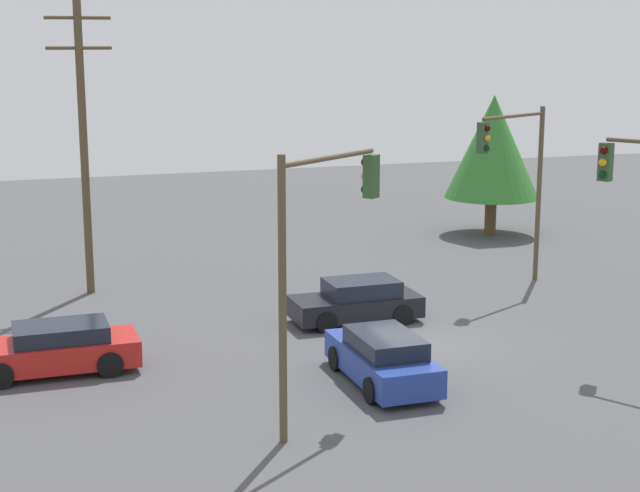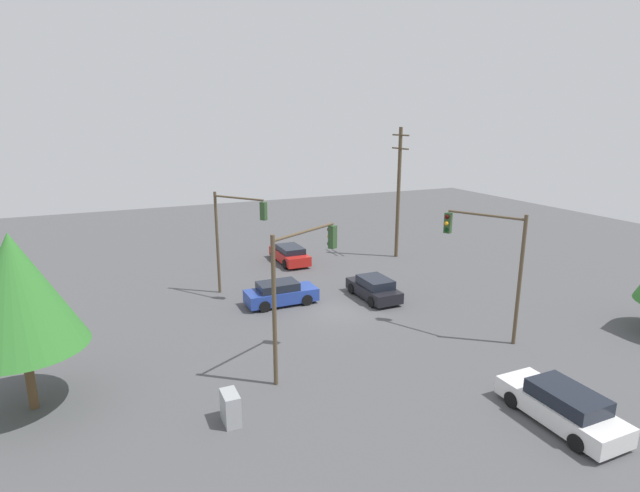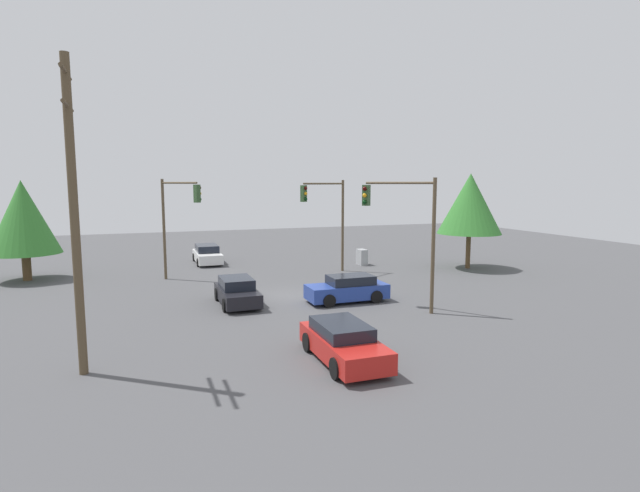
% 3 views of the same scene
% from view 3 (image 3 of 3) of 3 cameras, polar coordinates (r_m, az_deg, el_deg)
% --- Properties ---
extents(ground_plane, '(80.00, 80.00, 0.00)m').
position_cam_3_polar(ground_plane, '(27.74, -3.87, -5.75)').
color(ground_plane, '#4C4C4F').
extents(sedan_red, '(4.52, 1.93, 1.35)m').
position_cam_3_polar(sedan_red, '(17.81, 2.67, -10.95)').
color(sedan_red, red).
rests_on(sedan_red, ground_plane).
extents(sedan_blue, '(1.85, 4.24, 1.40)m').
position_cam_3_polar(sedan_blue, '(26.34, 3.18, -4.93)').
color(sedan_blue, '#233D93').
rests_on(sedan_blue, ground_plane).
extents(sedan_dark, '(4.09, 1.89, 1.37)m').
position_cam_3_polar(sedan_dark, '(26.09, -9.46, -5.18)').
color(sedan_dark, black).
rests_on(sedan_dark, ground_plane).
extents(sedan_white, '(4.66, 1.93, 1.42)m').
position_cam_3_polar(sedan_white, '(39.85, -12.76, -0.95)').
color(sedan_white, silver).
rests_on(sedan_white, ground_plane).
extents(traffic_signal_main, '(2.38, 3.86, 6.42)m').
position_cam_3_polar(traffic_signal_main, '(33.78, 0.92, 4.17)').
color(traffic_signal_main, brown).
rests_on(traffic_signal_main, ground_plane).
extents(traffic_signal_cross, '(3.22, 2.48, 6.47)m').
position_cam_3_polar(traffic_signal_cross, '(24.54, 9.71, 2.92)').
color(traffic_signal_cross, brown).
rests_on(traffic_signal_cross, ground_plane).
extents(traffic_signal_aux, '(3.66, 2.13, 6.47)m').
position_cam_3_polar(traffic_signal_aux, '(32.22, -16.07, 3.77)').
color(traffic_signal_aux, brown).
rests_on(traffic_signal_aux, ground_plane).
extents(utility_pole_tall, '(2.20, 0.28, 10.16)m').
position_cam_3_polar(utility_pole_tall, '(17.53, -26.31, 3.72)').
color(utility_pole_tall, brown).
rests_on(utility_pole_tall, ground_plane).
extents(electrical_cabinet, '(1.01, 0.56, 1.19)m').
position_cam_3_polar(electrical_cabinet, '(38.16, 4.80, -1.27)').
color(electrical_cabinet, '#9EA0A3').
rests_on(electrical_cabinet, ground_plane).
extents(tree_far, '(4.33, 4.33, 6.40)m').
position_cam_3_polar(tree_far, '(36.80, -30.82, 2.82)').
color(tree_far, brown).
rests_on(tree_far, ground_plane).
extents(tree_left, '(4.58, 4.58, 6.91)m').
position_cam_3_polar(tree_left, '(37.73, 16.76, 4.64)').
color(tree_left, brown).
rests_on(tree_left, ground_plane).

